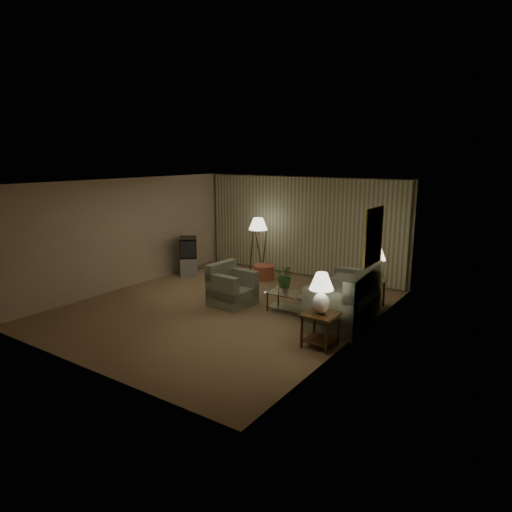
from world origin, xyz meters
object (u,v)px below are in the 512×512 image
(coffee_table, at_px, (291,300))
(vase, at_px, (285,289))
(table_lamp_near, at_px, (321,289))
(ottoman, at_px, (264,272))
(side_table_far, at_px, (374,289))
(table_lamp_far, at_px, (375,260))
(side_table_near, at_px, (320,324))
(floor_lamp, at_px, (258,245))
(crt_tv, at_px, (188,247))
(tv_cabinet, at_px, (189,266))
(sofa, at_px, (344,301))
(armchair, at_px, (232,289))

(coffee_table, relative_size, vase, 7.45)
(table_lamp_near, height_order, ottoman, table_lamp_near)
(side_table_far, relative_size, ottoman, 1.07)
(ottoman, relative_size, vase, 3.96)
(table_lamp_far, xyz_separation_m, coffee_table, (-1.29, -1.35, -0.77))
(side_table_near, relative_size, floor_lamp, 0.38)
(crt_tv, distance_m, vase, 3.94)
(table_lamp_near, bearing_deg, coffee_table, 135.84)
(side_table_far, distance_m, tv_cabinet, 5.21)
(tv_cabinet, bearing_deg, floor_lamp, 82.03)
(side_table_near, height_order, floor_lamp, floor_lamp)
(sofa, height_order, armchair, sofa)
(sofa, bearing_deg, vase, -90.78)
(coffee_table, bearing_deg, vase, -180.00)
(side_table_near, bearing_deg, sofa, 96.34)
(ottoman, bearing_deg, armchair, -74.54)
(sofa, xyz_separation_m, side_table_near, (0.15, -1.35, -0.02))
(coffee_table, height_order, vase, vase)
(side_table_far, relative_size, tv_cabinet, 0.71)
(side_table_far, relative_size, table_lamp_far, 0.80)
(side_table_near, xyz_separation_m, side_table_far, (-0.00, 2.60, -0.02))
(tv_cabinet, bearing_deg, armchair, 19.75)
(tv_cabinet, distance_m, vase, 3.93)
(table_lamp_far, xyz_separation_m, vase, (-1.44, -1.35, -0.56))
(side_table_far, bearing_deg, tv_cabinet, -177.52)
(tv_cabinet, height_order, crt_tv, crt_tv)
(side_table_far, xyz_separation_m, ottoman, (-3.22, 0.55, -0.21))
(crt_tv, xyz_separation_m, vase, (3.76, -1.12, -0.28))
(vase, bearing_deg, floor_lamp, 134.68)
(crt_tv, bearing_deg, armchair, 19.75)
(table_lamp_near, xyz_separation_m, coffee_table, (-1.29, 1.25, -0.75))
(side_table_far, distance_m, vase, 1.97)
(armchair, bearing_deg, side_table_far, -54.34)
(armchair, height_order, crt_tv, crt_tv)
(floor_lamp, bearing_deg, vase, -45.32)
(armchair, xyz_separation_m, side_table_near, (2.61, -0.95, 0.05))
(sofa, xyz_separation_m, crt_tv, (-5.05, 1.02, 0.33))
(table_lamp_near, height_order, floor_lamp, floor_lamp)
(table_lamp_near, bearing_deg, crt_tv, 155.46)
(crt_tv, bearing_deg, ottoman, 69.83)
(side_table_near, height_order, coffee_table, side_table_near)
(side_table_far, relative_size, table_lamp_near, 0.84)
(crt_tv, bearing_deg, tv_cabinet, 0.00)
(armchair, xyz_separation_m, ottoman, (-0.61, 2.20, -0.18))
(armchair, bearing_deg, crt_tv, 64.66)
(crt_tv, xyz_separation_m, floor_lamp, (1.60, 1.06, 0.06))
(tv_cabinet, relative_size, crt_tv, 1.10)
(sofa, bearing_deg, coffee_table, -90.20)
(armchair, height_order, ottoman, armchair)
(sofa, height_order, ottoman, sofa)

